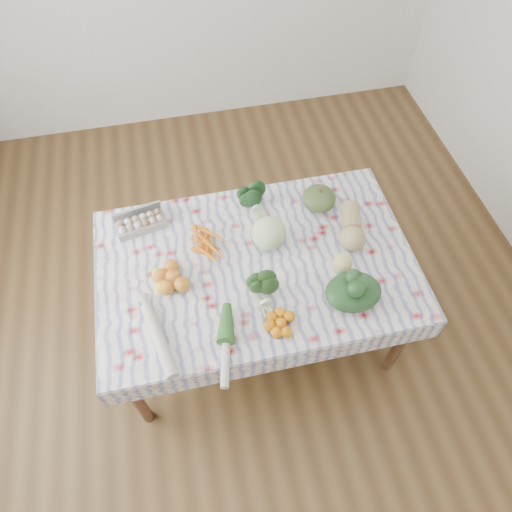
# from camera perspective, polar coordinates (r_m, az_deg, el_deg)

# --- Properties ---
(ground) EXTENTS (4.50, 4.50, 0.00)m
(ground) POSITION_cam_1_polar(r_m,az_deg,el_deg) (3.05, 0.00, -8.79)
(ground) COLOR #52381C
(ground) RESTS_ON ground
(dining_table) EXTENTS (1.60, 1.00, 0.75)m
(dining_table) POSITION_cam_1_polar(r_m,az_deg,el_deg) (2.46, 0.00, -1.88)
(dining_table) COLOR brown
(dining_table) RESTS_ON ground
(tablecloth) EXTENTS (1.66, 1.06, 0.01)m
(tablecloth) POSITION_cam_1_polar(r_m,az_deg,el_deg) (2.39, 0.00, -0.87)
(tablecloth) COLOR white
(tablecloth) RESTS_ON dining_table
(egg_carton) EXTENTS (0.29, 0.16, 0.07)m
(egg_carton) POSITION_cam_1_polar(r_m,az_deg,el_deg) (2.57, -14.16, 3.88)
(egg_carton) COLOR #9FA09B
(egg_carton) RESTS_ON tablecloth
(carrot_bunch) EXTENTS (0.26, 0.25, 0.04)m
(carrot_bunch) POSITION_cam_1_polar(r_m,az_deg,el_deg) (2.43, -5.84, 1.01)
(carrot_bunch) COLOR orange
(carrot_bunch) RESTS_ON tablecloth
(kale_bunch) EXTENTS (0.17, 0.15, 0.12)m
(kale_bunch) POSITION_cam_1_polar(r_m,az_deg,el_deg) (2.57, -0.40, 7.01)
(kale_bunch) COLOR #163617
(kale_bunch) RESTS_ON tablecloth
(kabocha_squash) EXTENTS (0.20, 0.20, 0.12)m
(kabocha_squash) POSITION_cam_1_polar(r_m,az_deg,el_deg) (2.61, 7.90, 7.17)
(kabocha_squash) COLOR #435A2B
(kabocha_squash) RESTS_ON tablecloth
(cabbage) EXTENTS (0.21, 0.21, 0.18)m
(cabbage) POSITION_cam_1_polar(r_m,az_deg,el_deg) (2.39, 1.61, 2.86)
(cabbage) COLOR #C3E298
(cabbage) RESTS_ON tablecloth
(butternut_squash) EXTENTS (0.21, 0.32, 0.14)m
(butternut_squash) POSITION_cam_1_polar(r_m,az_deg,el_deg) (2.50, 11.92, 3.73)
(butternut_squash) COLOR tan
(butternut_squash) RESTS_ON tablecloth
(orange_cluster) EXTENTS (0.32, 0.32, 0.09)m
(orange_cluster) POSITION_cam_1_polar(r_m,az_deg,el_deg) (2.33, -10.36, -2.58)
(orange_cluster) COLOR orange
(orange_cluster) RESTS_ON tablecloth
(broccoli) EXTENTS (0.17, 0.17, 0.11)m
(broccoli) POSITION_cam_1_polar(r_m,az_deg,el_deg) (2.23, 0.76, -4.67)
(broccoli) COLOR #204119
(broccoli) RESTS_ON tablecloth
(mandarin_cluster) EXTENTS (0.24, 0.24, 0.06)m
(mandarin_cluster) POSITION_cam_1_polar(r_m,az_deg,el_deg) (2.19, 3.14, -8.31)
(mandarin_cluster) COLOR orange
(mandarin_cluster) RESTS_ON tablecloth
(grapefruit) EXTENTS (0.13, 0.13, 0.10)m
(grapefruit) POSITION_cam_1_polar(r_m,az_deg,el_deg) (2.37, 10.71, -0.89)
(grapefruit) COLOR #E6D47B
(grapefruit) RESTS_ON tablecloth
(spinach_bag) EXTENTS (0.35, 0.32, 0.12)m
(spinach_bag) POSITION_cam_1_polar(r_m,az_deg,el_deg) (2.27, 12.06, -4.39)
(spinach_bag) COLOR #173316
(spinach_bag) RESTS_ON tablecloth
(daikon) EXTENTS (0.15, 0.41, 0.06)m
(daikon) POSITION_cam_1_polar(r_m,az_deg,el_deg) (2.19, -12.01, -10.22)
(daikon) COLOR beige
(daikon) RESTS_ON tablecloth
(leek) EXTENTS (0.12, 0.39, 0.04)m
(leek) POSITION_cam_1_polar(r_m,az_deg,el_deg) (2.14, -3.78, -11.19)
(leek) COLOR beige
(leek) RESTS_ON tablecloth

